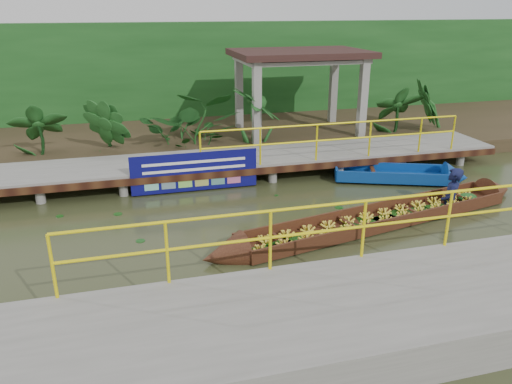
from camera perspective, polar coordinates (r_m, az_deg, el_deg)
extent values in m
plane|color=#2F341A|center=(11.17, 1.03, -3.72)|extent=(80.00, 80.00, 0.00)
cube|color=#302918|center=(18.04, -5.63, 6.47)|extent=(30.00, 8.00, 0.45)
cube|color=slate|center=(14.18, -2.89, 3.77)|extent=(16.00, 2.00, 0.15)
cube|color=black|center=(13.27, -1.96, 2.23)|extent=(16.00, 0.12, 0.18)
cylinder|color=yellow|center=(13.87, 9.16, 7.74)|extent=(7.50, 0.05, 0.05)
cylinder|color=yellow|center=(13.97, 9.06, 5.94)|extent=(7.50, 0.05, 0.05)
cylinder|color=yellow|center=(13.99, 9.05, 5.75)|extent=(0.05, 0.05, 1.00)
cylinder|color=slate|center=(15.07, -26.47, 1.48)|extent=(0.24, 0.24, 0.55)
cylinder|color=slate|center=(13.27, -19.22, 0.13)|extent=(0.24, 0.24, 0.55)
cylinder|color=slate|center=(14.78, -18.90, 2.23)|extent=(0.24, 0.24, 0.55)
cylinder|color=slate|center=(13.24, -10.60, 0.93)|extent=(0.24, 0.24, 0.55)
cylinder|color=slate|center=(14.76, -11.16, 2.94)|extent=(0.24, 0.24, 0.55)
cylinder|color=slate|center=(13.52, -2.14, 1.69)|extent=(0.24, 0.24, 0.55)
cylinder|color=slate|center=(15.01, -3.53, 3.60)|extent=(0.24, 0.24, 0.55)
cylinder|color=slate|center=(14.08, 5.82, 2.37)|extent=(0.24, 0.24, 0.55)
cylinder|color=slate|center=(15.51, 3.73, 4.16)|extent=(0.24, 0.24, 0.55)
cylinder|color=slate|center=(14.89, 13.04, 2.95)|extent=(0.24, 0.24, 0.55)
cylinder|color=slate|center=(16.25, 10.45, 4.62)|extent=(0.24, 0.24, 0.55)
cylinder|color=slate|center=(15.91, 19.45, 3.42)|extent=(0.24, 0.24, 0.55)
cylinder|color=slate|center=(17.19, 16.52, 4.98)|extent=(0.24, 0.24, 0.55)
cylinder|color=slate|center=(13.52, -2.14, 1.69)|extent=(0.24, 0.24, 0.55)
cube|color=slate|center=(8.02, 16.81, -12.81)|extent=(18.00, 2.40, 0.70)
cylinder|color=yellow|center=(8.29, 13.69, -0.86)|extent=(10.00, 0.05, 0.05)
cylinder|color=yellow|center=(8.46, 13.44, -3.70)|extent=(10.00, 0.05, 0.05)
cylinder|color=yellow|center=(8.48, 13.41, -4.01)|extent=(0.05, 0.05, 1.00)
cube|color=slate|center=(15.70, 0.10, 9.59)|extent=(0.25, 0.25, 2.80)
cube|color=slate|center=(16.99, 12.08, 9.99)|extent=(0.25, 0.25, 2.80)
cube|color=slate|center=(17.99, -1.95, 10.99)|extent=(0.25, 0.25, 2.80)
cube|color=slate|center=(19.13, 8.82, 11.34)|extent=(0.25, 0.25, 2.80)
cube|color=slate|center=(17.19, 5.01, 14.85)|extent=(4.00, 2.60, 0.12)
cube|color=black|center=(17.17, 5.03, 15.52)|extent=(4.40, 3.00, 0.20)
cube|color=#164517|center=(20.14, -7.06, 13.04)|extent=(30.00, 0.80, 4.00)
cube|color=#37170F|center=(11.52, 13.99, -3.30)|extent=(6.90, 2.27, 0.05)
cube|color=#37170F|center=(11.77, 12.69, -2.03)|extent=(6.74, 1.48, 0.29)
cube|color=#37170F|center=(11.19, 15.46, -3.51)|extent=(6.74, 1.48, 0.29)
cone|color=#37170F|center=(9.60, -3.76, -7.26)|extent=(1.01, 0.99, 0.83)
cone|color=#37170F|center=(14.19, 25.84, 0.06)|extent=(1.01, 0.99, 0.83)
ellipsoid|color=#164517|center=(13.37, 23.02, -0.61)|extent=(0.55, 0.47, 0.22)
imported|color=#0E1236|center=(12.66, 21.77, 2.55)|extent=(0.76, 0.79, 1.83)
cube|color=navy|center=(14.39, 15.20, 1.64)|extent=(3.18, 1.98, 0.10)
cube|color=navy|center=(14.78, 15.00, 2.66)|extent=(2.87, 1.18, 0.31)
cube|color=navy|center=(13.92, 15.50, 1.51)|extent=(2.87, 1.18, 0.31)
cube|color=navy|center=(14.19, 9.13, 2.37)|extent=(0.39, 0.88, 0.31)
cone|color=navy|center=(14.74, 21.88, 1.56)|extent=(0.88, 1.02, 0.86)
cube|color=black|center=(14.26, 13.24, 2.35)|extent=(0.43, 0.89, 0.05)
cube|color=#0B0B5B|center=(13.01, -6.99, 2.31)|extent=(3.28, 0.03, 1.03)
cube|color=white|center=(12.91, -7.03, 3.42)|extent=(2.67, 0.01, 0.07)
cube|color=white|center=(12.97, -6.99, 2.58)|extent=(2.67, 0.01, 0.07)
imported|color=#164517|center=(15.59, -23.76, 7.04)|extent=(1.53, 1.53, 1.91)
imported|color=#164517|center=(15.41, -16.37, 7.81)|extent=(1.53, 1.53, 1.91)
imported|color=#164517|center=(15.55, -7.06, 8.59)|extent=(1.53, 1.53, 1.91)
imported|color=#164517|center=(15.95, 0.15, 9.04)|extent=(1.53, 1.53, 1.91)
imported|color=#164517|center=(17.90, 16.00, 9.54)|extent=(1.53, 1.53, 1.91)
imported|color=#164517|center=(18.71, 20.01, 9.55)|extent=(1.53, 1.53, 1.91)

